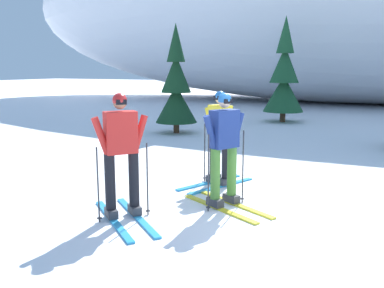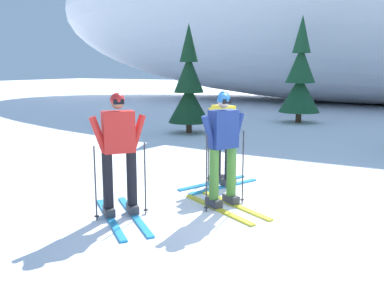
# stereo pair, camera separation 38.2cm
# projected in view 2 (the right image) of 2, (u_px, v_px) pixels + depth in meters

# --- Properties ---
(ground_plane) EXTENTS (120.00, 120.00, 0.00)m
(ground_plane) POSITION_uv_depth(u_px,v_px,m) (267.00, 220.00, 6.06)
(ground_plane) COLOR white
(skier_navy_jacket) EXTENTS (1.66, 1.16, 1.78)m
(skier_navy_jacket) POSITION_uv_depth(u_px,v_px,m) (223.00, 148.00, 6.48)
(skier_navy_jacket) COLOR gold
(skier_navy_jacket) RESTS_ON ground
(skier_yellow_jacket) EXTENTS (1.02, 1.63, 1.74)m
(skier_yellow_jacket) POSITION_uv_depth(u_px,v_px,m) (223.00, 136.00, 7.72)
(skier_yellow_jacket) COLOR #2893CC
(skier_yellow_jacket) RESTS_ON ground
(skier_red_jacket) EXTENTS (1.66, 1.49, 1.81)m
(skier_red_jacket) POSITION_uv_depth(u_px,v_px,m) (119.00, 152.00, 6.05)
(skier_red_jacket) COLOR #2893CC
(skier_red_jacket) RESTS_ON ground
(pine_tree_far_left) EXTENTS (1.38, 1.38, 3.58)m
(pine_tree_far_left) POSITION_uv_depth(u_px,v_px,m) (189.00, 88.00, 13.87)
(pine_tree_far_left) COLOR #47301E
(pine_tree_far_left) RESTS_ON ground
(pine_tree_center_left) EXTENTS (1.60, 1.60, 4.16)m
(pine_tree_center_left) POSITION_uv_depth(u_px,v_px,m) (300.00, 78.00, 16.48)
(pine_tree_center_left) COLOR #47301E
(pine_tree_center_left) RESTS_ON ground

